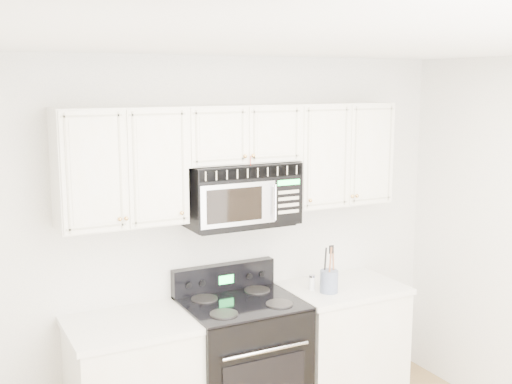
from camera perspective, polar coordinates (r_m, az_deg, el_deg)
room at (r=3.23m, az=10.77°, el=-10.81°), size 3.51×3.51×2.61m
base_cabinet_right at (r=5.07m, az=7.57°, el=-13.53°), size 0.86×0.65×0.92m
range at (r=4.63m, az=-1.31°, el=-14.97°), size 0.78×0.71×1.13m
upper_cabinets at (r=4.40m, az=-1.69°, el=3.39°), size 2.44×0.37×0.75m
microwave at (r=4.42m, az=-1.40°, el=-0.13°), size 0.77×0.44×0.43m
utensil_crock at (r=4.70m, az=6.51°, el=-7.84°), size 0.13×0.13×0.35m
shaker_salt at (r=4.75m, az=5.00°, el=-7.99°), size 0.05×0.05×0.11m
shaker_pepper at (r=4.68m, az=6.39°, el=-8.33°), size 0.04×0.04×0.11m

